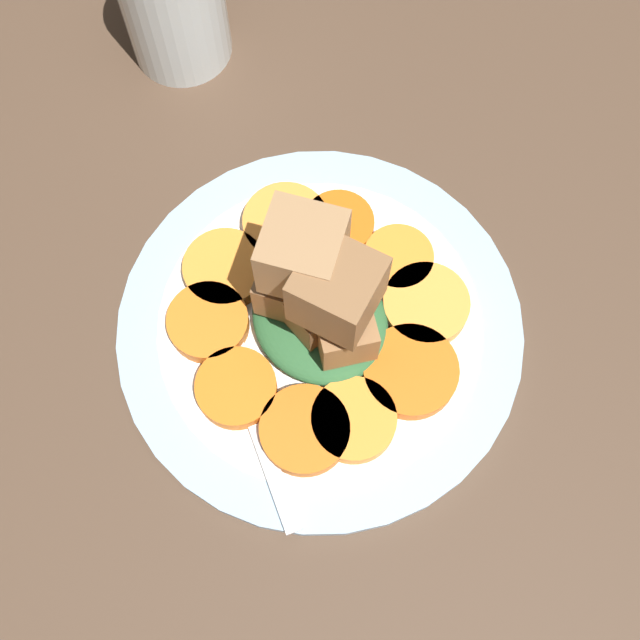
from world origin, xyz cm
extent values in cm
cube|color=#4C3828|center=(0.00, 0.00, 1.00)|extent=(120.00, 120.00, 2.00)
cylinder|color=#99B7D1|center=(0.00, 0.00, 2.50)|extent=(28.58, 28.58, 1.00)
cylinder|color=white|center=(0.00, 0.00, 2.55)|extent=(22.87, 22.87, 1.00)
cylinder|color=orange|center=(6.73, 2.32, 3.80)|extent=(6.47, 6.47, 1.40)
cylinder|color=#F99539|center=(3.85, 6.42, 3.80)|extent=(6.05, 6.05, 1.40)
cylinder|color=orange|center=(-0.32, 7.31, 3.80)|extent=(5.00, 5.00, 1.40)
cylinder|color=#D45F12|center=(-4.82, 5.88, 3.80)|extent=(5.13, 5.13, 1.40)
cylinder|color=orange|center=(-7.38, 3.02, 3.80)|extent=(6.23, 6.23, 1.40)
cylinder|color=orange|center=(-7.41, -2.57, 3.80)|extent=(5.90, 5.90, 1.40)
cylinder|color=orange|center=(-4.98, -5.93, 3.80)|extent=(5.65, 5.65, 1.40)
cylinder|color=orange|center=(-0.41, -7.38, 3.80)|extent=(5.48, 5.48, 1.40)
cylinder|color=orange|center=(5.18, -5.73, 3.80)|extent=(5.99, 5.99, 1.40)
cylinder|color=orange|center=(6.76, -2.82, 3.80)|extent=(5.68, 5.68, 1.40)
ellipsoid|color=#2D6033|center=(0.00, 0.00, 4.23)|extent=(9.91, 8.92, 2.26)
cube|color=brown|center=(-2.31, -0.88, 7.19)|extent=(5.03, 5.03, 3.65)
cube|color=#9E754C|center=(-2.14, 1.62, 7.48)|extent=(5.88, 5.88, 4.24)
cube|color=olive|center=(2.47, 0.21, 7.18)|extent=(4.92, 4.92, 3.65)
cube|color=brown|center=(0.25, -0.57, 7.05)|extent=(3.41, 3.41, 3.38)
cube|color=brown|center=(1.56, 0.10, 12.31)|extent=(6.02, 6.02, 4.63)
cube|color=#9E754C|center=(-1.59, 0.21, 12.37)|extent=(6.48, 6.48, 4.67)
cube|color=silver|center=(4.02, -8.38, 3.30)|extent=(11.78, 5.08, 0.40)
cube|color=silver|center=(-2.37, -6.12, 3.30)|extent=(2.16, 2.67, 0.40)
cube|color=silver|center=(-5.65, -6.02, 3.30)|extent=(4.60, 1.88, 0.40)
cube|color=silver|center=(-5.42, -5.39, 3.30)|extent=(4.60, 1.88, 0.40)
cube|color=silver|center=(-5.20, -4.76, 3.30)|extent=(4.60, 1.88, 0.40)
cube|color=silver|center=(-4.98, -4.13, 3.30)|extent=(4.60, 1.88, 0.40)
camera|label=1|loc=(14.91, -12.69, 55.68)|focal=45.00mm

